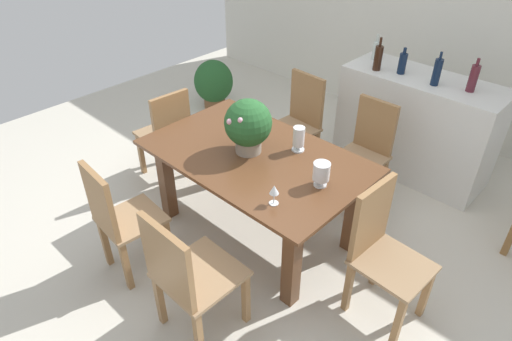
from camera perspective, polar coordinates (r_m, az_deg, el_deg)
ground_plane at (r=3.94m, az=1.26°, el=-6.61°), size 7.04×7.04×0.00m
back_wall at (r=5.35m, az=21.70°, el=18.39°), size 6.40×0.10×2.60m
dining_table at (r=3.49m, az=-0.06°, el=-0.05°), size 1.71×1.07×0.77m
chair_head_end at (r=4.28m, az=-11.27°, el=4.91°), size 0.45×0.45×0.94m
chair_near_right at (r=2.81m, az=-9.00°, el=-12.95°), size 0.48×0.49×0.98m
chair_foot_end at (r=3.05m, az=15.76°, el=-9.48°), size 0.48×0.44×0.99m
chair_far_left at (r=4.39m, az=5.49°, el=6.54°), size 0.46×0.47×0.98m
chair_far_right at (r=4.04m, az=13.88°, el=2.70°), size 0.40×0.46×0.96m
chair_near_left at (r=3.32m, az=-17.22°, el=-5.71°), size 0.44×0.46×0.97m
flower_centerpiece at (r=3.32m, az=-1.03°, el=5.88°), size 0.36×0.36×0.43m
crystal_vase_left at (r=3.04m, az=8.37°, el=-0.22°), size 0.12×0.12×0.18m
crystal_vase_center_near at (r=3.41m, az=5.49°, el=4.19°), size 0.10×0.10×0.20m
wine_glass at (r=2.85m, az=2.33°, el=-2.59°), size 0.06×0.06×0.15m
kitchen_counter at (r=4.62m, az=19.74°, el=5.45°), size 1.46×0.59×0.99m
wine_bottle_dark at (r=4.24m, az=22.16°, el=11.62°), size 0.07×0.07×0.30m
wine_bottle_clear at (r=4.41m, az=15.37°, el=13.75°), size 0.07×0.07×0.31m
wine_bottle_tall at (r=4.40m, az=18.24°, el=12.94°), size 0.07×0.07×0.24m
wine_bottle_amber at (r=4.24m, az=26.06°, el=10.59°), size 0.07×0.07×0.29m
wine_bottle_green at (r=4.67m, az=15.10°, el=14.64°), size 0.07×0.07×0.25m
potted_plant_floor at (r=5.71m, az=-5.45°, el=11.10°), size 0.49×0.49×0.61m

